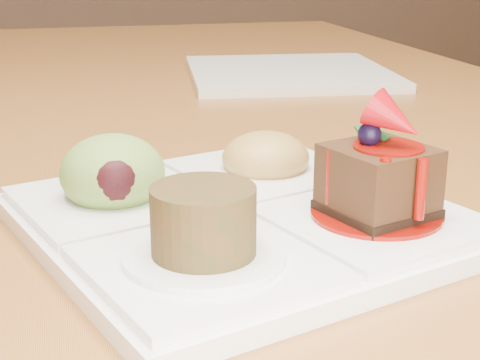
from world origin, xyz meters
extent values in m
cube|color=#986427|center=(0.00, 0.00, 0.73)|extent=(1.00, 1.80, 0.04)
cylinder|color=#986427|center=(0.44, 0.84, 0.35)|extent=(0.06, 0.06, 0.71)
cylinder|color=black|center=(0.53, 0.39, 0.22)|extent=(0.04, 0.04, 0.44)
cube|color=white|center=(0.00, -0.32, 0.76)|extent=(0.31, 0.31, 0.01)
cube|color=white|center=(0.08, -0.36, 0.77)|extent=(0.15, 0.15, 0.01)
cube|color=white|center=(-0.04, -0.40, 0.77)|extent=(0.15, 0.15, 0.01)
cube|color=white|center=(-0.07, -0.29, 0.77)|extent=(0.15, 0.15, 0.01)
cube|color=white|center=(0.04, -0.25, 0.77)|extent=(0.15, 0.15, 0.01)
cylinder|color=#700904|center=(0.08, -0.36, 0.77)|extent=(0.08, 0.08, 0.00)
cube|color=black|center=(0.08, -0.36, 0.77)|extent=(0.07, 0.07, 0.01)
cube|color=#341E0E|center=(0.08, -0.36, 0.79)|extent=(0.07, 0.07, 0.04)
cylinder|color=#700904|center=(0.08, -0.36, 0.81)|extent=(0.04, 0.04, 0.00)
sphere|color=black|center=(0.07, -0.36, 0.82)|extent=(0.01, 0.01, 0.01)
cone|color=#9B0A0F|center=(0.08, -0.37, 0.83)|extent=(0.04, 0.05, 0.04)
cube|color=#104315|center=(0.08, -0.35, 0.82)|extent=(0.02, 0.02, 0.01)
cube|color=#104315|center=(0.07, -0.35, 0.82)|extent=(0.01, 0.02, 0.01)
cylinder|color=#700904|center=(0.07, -0.39, 0.79)|extent=(0.01, 0.01, 0.04)
cylinder|color=#700904|center=(0.09, -0.39, 0.79)|extent=(0.01, 0.01, 0.04)
cylinder|color=#700904|center=(0.05, -0.36, 0.79)|extent=(0.01, 0.01, 0.03)
cylinder|color=white|center=(-0.04, -0.40, 0.77)|extent=(0.08, 0.08, 0.00)
cylinder|color=#4C2715|center=(-0.04, -0.40, 0.79)|extent=(0.05, 0.05, 0.04)
cylinder|color=#45210E|center=(-0.04, -0.40, 0.80)|extent=(0.04, 0.04, 0.00)
ellipsoid|color=olive|center=(-0.07, -0.29, 0.78)|extent=(0.07, 0.07, 0.05)
ellipsoid|color=black|center=(-0.07, -0.31, 0.78)|extent=(0.03, 0.02, 0.03)
ellipsoid|color=#A4833B|center=(0.04, -0.25, 0.78)|extent=(0.06, 0.06, 0.04)
cube|color=red|center=(0.06, -0.24, 0.78)|extent=(0.01, 0.01, 0.01)
cube|color=#4E7B1A|center=(0.04, -0.24, 0.78)|extent=(0.02, 0.02, 0.01)
cube|color=red|center=(0.02, -0.24, 0.78)|extent=(0.02, 0.02, 0.01)
cube|color=#4E7B1A|center=(0.03, -0.26, 0.78)|extent=(0.02, 0.02, 0.01)
cube|color=red|center=(0.05, -0.26, 0.78)|extent=(0.02, 0.02, 0.01)
cube|color=white|center=(0.20, 0.20, 0.76)|extent=(0.29, 0.29, 0.01)
camera|label=1|loc=(-0.10, -0.74, 0.93)|focal=55.00mm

